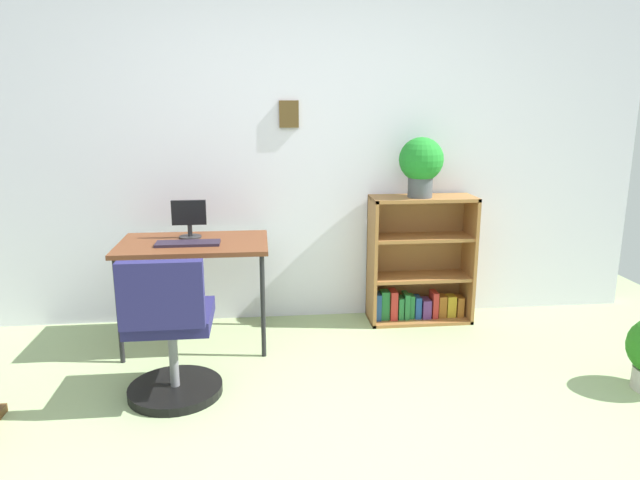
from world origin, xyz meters
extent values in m
cube|color=silver|center=(0.00, 2.15, 1.20)|extent=(5.20, 0.10, 2.41)
cube|color=#513B1C|center=(-0.02, 2.09, 1.51)|extent=(0.14, 0.02, 0.19)
cube|color=brown|center=(-0.68, 1.67, 0.69)|extent=(0.96, 0.62, 0.03)
cylinder|color=black|center=(-1.12, 1.40, 0.34)|extent=(0.03, 0.03, 0.67)
cylinder|color=black|center=(-0.24, 1.40, 0.34)|extent=(0.03, 0.03, 0.67)
cylinder|color=black|center=(-1.12, 1.94, 0.34)|extent=(0.03, 0.03, 0.67)
cylinder|color=black|center=(-0.24, 1.94, 0.34)|extent=(0.03, 0.03, 0.67)
cylinder|color=#262628|center=(-0.71, 1.79, 0.71)|extent=(0.15, 0.15, 0.01)
cylinder|color=#262628|center=(-0.71, 1.79, 0.75)|extent=(0.03, 0.03, 0.08)
cube|color=black|center=(-0.71, 1.78, 0.88)|extent=(0.23, 0.02, 0.17)
cube|color=#251C2B|center=(-0.71, 1.59, 0.71)|extent=(0.40, 0.14, 0.02)
cylinder|color=black|center=(-0.74, 0.96, 0.03)|extent=(0.52, 0.52, 0.05)
cylinder|color=slate|center=(-0.74, 0.96, 0.23)|extent=(0.05, 0.05, 0.36)
cube|color=navy|center=(-0.74, 0.96, 0.45)|extent=(0.44, 0.44, 0.08)
cube|color=navy|center=(-0.74, 0.71, 0.67)|extent=(0.42, 0.07, 0.34)
cube|color=#9B6534|center=(0.56, 1.92, 0.47)|extent=(0.02, 0.30, 0.93)
cube|color=#9B6534|center=(1.28, 1.92, 0.47)|extent=(0.02, 0.30, 0.93)
cube|color=#9B6534|center=(0.92, 1.92, 0.92)|extent=(0.75, 0.30, 0.02)
cube|color=#9B6534|center=(0.92, 1.92, 0.01)|extent=(0.75, 0.30, 0.02)
cube|color=#9B6534|center=(0.92, 2.06, 0.47)|extent=(0.75, 0.02, 0.93)
cube|color=#9B6534|center=(0.92, 1.92, 0.34)|extent=(0.70, 0.28, 0.02)
cube|color=#9B6534|center=(0.92, 1.92, 0.63)|extent=(0.70, 0.28, 0.02)
cube|color=#1E478C|center=(0.60, 1.91, 0.12)|extent=(0.04, 0.12, 0.20)
cube|color=#237238|center=(0.66, 1.91, 0.13)|extent=(0.06, 0.09, 0.22)
cube|color=#B22D28|center=(0.72, 1.91, 0.13)|extent=(0.05, 0.13, 0.22)
cube|color=#237238|center=(0.77, 1.91, 0.11)|extent=(0.04, 0.12, 0.16)
cube|color=#237238|center=(0.82, 1.91, 0.12)|extent=(0.04, 0.12, 0.19)
cube|color=#237238|center=(0.86, 1.91, 0.11)|extent=(0.03, 0.09, 0.18)
cube|color=#1E478C|center=(0.90, 1.91, 0.11)|extent=(0.04, 0.11, 0.16)
cube|color=#593372|center=(0.97, 1.91, 0.09)|extent=(0.06, 0.12, 0.14)
cube|color=#B22D28|center=(1.03, 1.91, 0.12)|extent=(0.04, 0.12, 0.20)
cube|color=#99591E|center=(1.09, 1.91, 0.11)|extent=(0.06, 0.09, 0.16)
cube|color=#B79323|center=(1.16, 1.91, 0.10)|extent=(0.07, 0.09, 0.16)
cube|color=#99591E|center=(1.23, 1.91, 0.10)|extent=(0.05, 0.10, 0.15)
cylinder|color=#474C51|center=(0.89, 1.90, 1.00)|extent=(0.17, 0.17, 0.14)
sphere|color=#1E8027|center=(0.89, 1.90, 1.20)|extent=(0.31, 0.31, 0.31)
camera|label=1|loc=(-0.24, -2.03, 1.58)|focal=32.24mm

